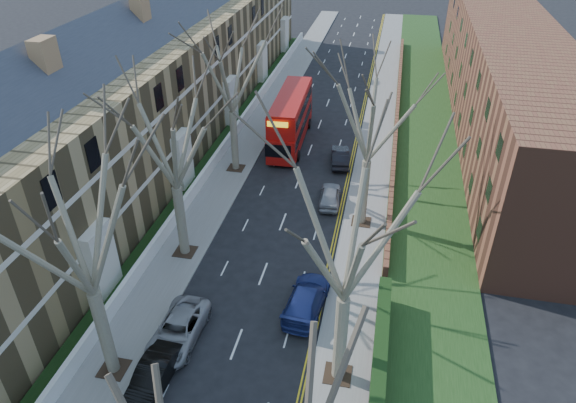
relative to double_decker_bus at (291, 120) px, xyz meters
The scene contains 17 objects.
pavement_left 6.51m from the double_decker_bus, 129.55° to the left, with size 3.00×102.00×0.12m, color slate.
pavement_right 9.64m from the double_decker_bus, 30.19° to the left, with size 3.00×102.00×0.12m, color slate.
terrace_left 12.43m from the double_decker_bus, 164.11° to the right, with size 9.70×78.00×13.60m.
flats_right 21.59m from the double_decker_bus, 24.01° to the left, with size 13.97×54.00×10.00m.
front_wall_left 6.66m from the double_decker_bus, 149.36° to the right, with size 0.30×78.00×1.00m.
grass_verge_right 13.63m from the double_decker_bus, 20.51° to the left, with size 6.00×102.00×0.06m.
tree_left_mid 29.42m from the double_decker_bus, 97.24° to the right, with size 10.50×10.50×14.71m.
tree_left_far 19.89m from the double_decker_bus, 101.12° to the right, with size 10.15×10.15×14.22m.
tree_left_dist 10.26m from the double_decker_bus, 119.77° to the right, with size 10.50×10.50×14.71m.
tree_right_mid 28.37m from the double_decker_bus, 73.46° to the right, with size 10.50×10.50×14.71m.
tree_right_far 16.13m from the double_decker_bus, 57.57° to the right, with size 10.15×10.15×14.22m.
double_decker_bus is the anchor object (origin of this frame).
car_left_mid 28.83m from the double_decker_bus, 92.30° to the right, with size 1.49×4.26×1.40m, color black.
car_left_far 25.64m from the double_decker_bus, 92.42° to the right, with size 2.31×5.02×1.40m, color gray.
car_right_near 22.47m from the double_decker_bus, 76.13° to the right, with size 2.06×5.08×1.47m, color navy.
car_right_mid 11.35m from the double_decker_bus, 62.75° to the right, with size 1.60×3.98×1.36m, color gray.
car_right_far 6.36m from the double_decker_bus, 33.23° to the right, with size 1.49×4.27×1.41m, color black.
Camera 1 is at (6.75, -9.50, 21.74)m, focal length 32.00 mm.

